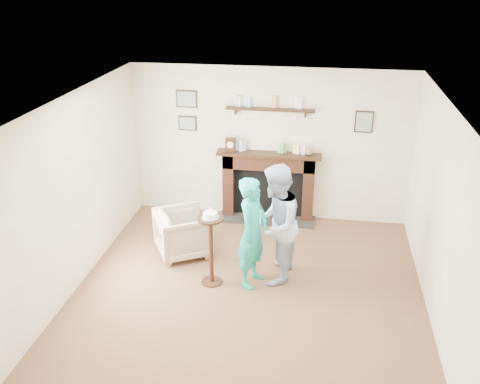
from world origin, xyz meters
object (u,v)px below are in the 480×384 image
at_px(woman, 252,282).
at_px(pedestal_table, 211,237).
at_px(man, 274,278).
at_px(armchair, 184,253).

bearing_deg(woman, pedestal_table, 115.09).
xyz_separation_m(man, woman, (-0.28, -0.14, 0.00)).
xyz_separation_m(armchair, woman, (1.10, -0.61, 0.00)).
xyz_separation_m(man, pedestal_table, (-0.82, -0.23, 0.68)).
bearing_deg(woman, man, -47.05).
distance_m(woman, pedestal_table, 0.87).
bearing_deg(pedestal_table, armchair, 129.06).
height_order(armchair, woman, woman).
bearing_deg(pedestal_table, woman, 9.32).
relative_size(armchair, woman, 0.49).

